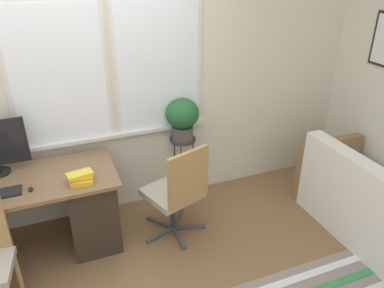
{
  "coord_description": "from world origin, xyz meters",
  "views": [
    {
      "loc": [
        -0.13,
        -2.55,
        2.39
      ],
      "look_at": [
        0.95,
        0.18,
        0.89
      ],
      "focal_mm": 35.0,
      "sensor_mm": 36.0,
      "label": 1
    }
  ],
  "objects_px": {
    "office_chair_swivel": "(178,191)",
    "potted_plant": "(182,116)",
    "mouse": "(31,189)",
    "couch_loveseat": "(368,203)",
    "plant_stand": "(183,146)",
    "book_stack": "(81,178)"
  },
  "relations": [
    {
      "from": "office_chair_swivel",
      "to": "mouse",
      "type": "bearing_deg",
      "value": -23.15
    },
    {
      "from": "office_chair_swivel",
      "to": "potted_plant",
      "type": "height_order",
      "value": "potted_plant"
    },
    {
      "from": "mouse",
      "to": "couch_loveseat",
      "type": "distance_m",
      "value": 2.99
    },
    {
      "from": "office_chair_swivel",
      "to": "couch_loveseat",
      "type": "bearing_deg",
      "value": 141.97
    },
    {
      "from": "office_chair_swivel",
      "to": "potted_plant",
      "type": "bearing_deg",
      "value": -133.78
    },
    {
      "from": "office_chair_swivel",
      "to": "plant_stand",
      "type": "relative_size",
      "value": 1.34
    },
    {
      "from": "mouse",
      "to": "couch_loveseat",
      "type": "height_order",
      "value": "couch_loveseat"
    },
    {
      "from": "mouse",
      "to": "potted_plant",
      "type": "relative_size",
      "value": 0.13
    },
    {
      "from": "mouse",
      "to": "couch_loveseat",
      "type": "relative_size",
      "value": 0.04
    },
    {
      "from": "mouse",
      "to": "office_chair_swivel",
      "type": "xyz_separation_m",
      "value": [
        1.19,
        -0.09,
        -0.26
      ]
    },
    {
      "from": "book_stack",
      "to": "plant_stand",
      "type": "height_order",
      "value": "book_stack"
    },
    {
      "from": "couch_loveseat",
      "to": "potted_plant",
      "type": "distance_m",
      "value": 1.95
    },
    {
      "from": "couch_loveseat",
      "to": "plant_stand",
      "type": "relative_size",
      "value": 1.93
    },
    {
      "from": "book_stack",
      "to": "plant_stand",
      "type": "relative_size",
      "value": 0.32
    },
    {
      "from": "couch_loveseat",
      "to": "potted_plant",
      "type": "bearing_deg",
      "value": 51.37
    },
    {
      "from": "office_chair_swivel",
      "to": "couch_loveseat",
      "type": "xyz_separation_m",
      "value": [
        1.7,
        -0.59,
        -0.19
      ]
    },
    {
      "from": "office_chair_swivel",
      "to": "couch_loveseat",
      "type": "relative_size",
      "value": 0.69
    },
    {
      "from": "mouse",
      "to": "plant_stand",
      "type": "height_order",
      "value": "mouse"
    },
    {
      "from": "plant_stand",
      "to": "potted_plant",
      "type": "distance_m",
      "value": 0.33
    },
    {
      "from": "office_chair_swivel",
      "to": "potted_plant",
      "type": "xyz_separation_m",
      "value": [
        0.26,
        0.56,
        0.47
      ]
    },
    {
      "from": "plant_stand",
      "to": "book_stack",
      "type": "bearing_deg",
      "value": -154.95
    },
    {
      "from": "book_stack",
      "to": "office_chair_swivel",
      "type": "relative_size",
      "value": 0.24
    }
  ]
}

